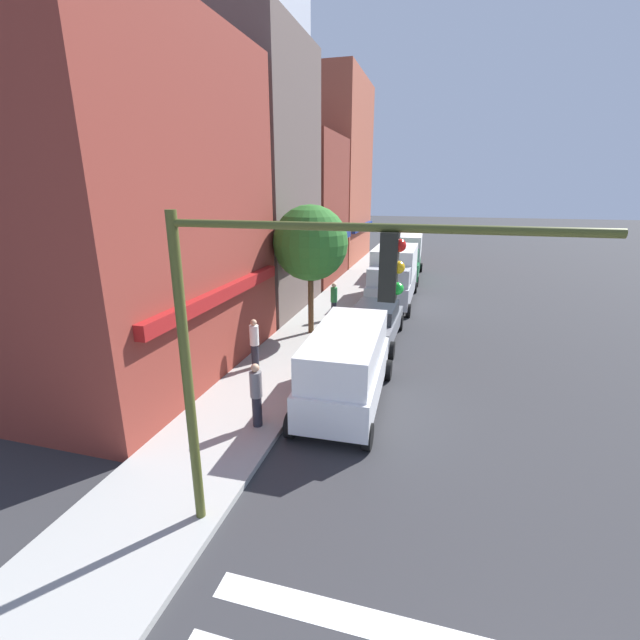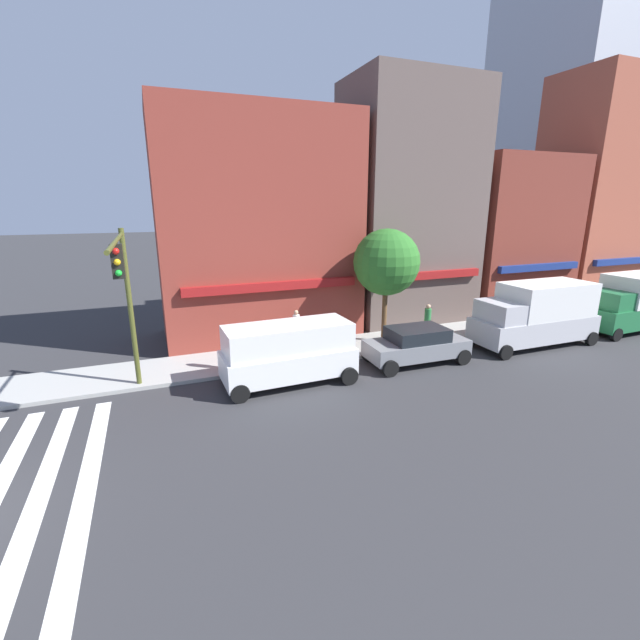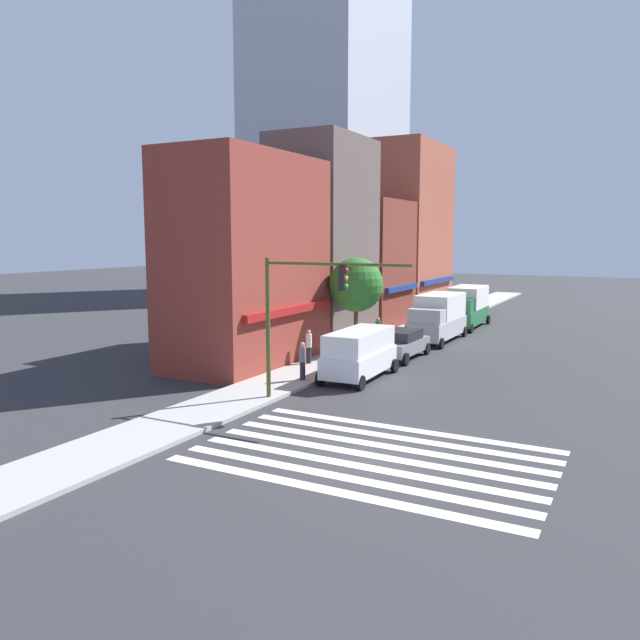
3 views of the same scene
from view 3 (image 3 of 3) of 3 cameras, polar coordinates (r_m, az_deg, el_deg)
ground_plane at (r=19.77m, az=4.77°, el=-12.25°), size 200.00×200.00×0.00m
sidewalk_left at (r=23.54m, az=-12.50°, el=-8.95°), size 120.00×3.00×0.15m
crosswalk_stripes at (r=19.77m, az=4.77°, el=-12.23°), size 6.51×10.80×0.01m
storefront_row at (r=45.03m, az=3.20°, el=6.96°), size 35.13×5.30×14.73m
tower_distant at (r=81.91m, az=0.72°, el=18.41°), size 19.37×14.65×44.35m
traffic_signal at (r=24.62m, az=-1.71°, el=1.60°), size 0.32×6.24×5.89m
van_white at (r=29.72m, az=3.63°, el=-2.95°), size 5.06×2.22×2.34m
sedan_grey at (r=35.04m, az=7.46°, el=-2.14°), size 4.45×2.02×1.59m
box_truck_silver at (r=41.23m, az=10.71°, el=0.29°), size 6.22×2.42×3.04m
box_truck_green at (r=48.07m, az=13.22°, el=1.23°), size 6.25×2.42×3.04m
pedestrian_grey_coat at (r=28.84m, az=-1.60°, el=-3.70°), size 0.32×0.32×1.77m
pedestrian_green_top at (r=37.82m, az=5.33°, el=-1.05°), size 0.32×0.32×1.77m
pedestrian_white_shirt at (r=32.65m, az=-1.04°, el=-2.37°), size 0.32×0.32×1.77m
street_tree at (r=35.71m, az=3.32°, el=3.21°), size 3.11×3.11×5.43m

